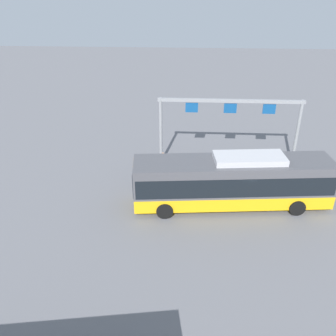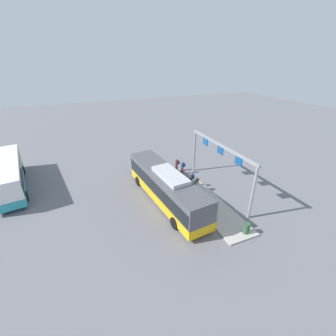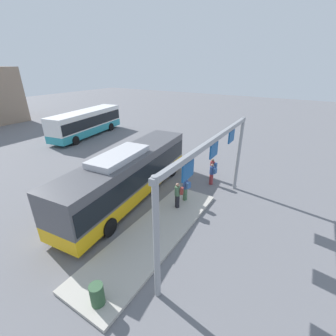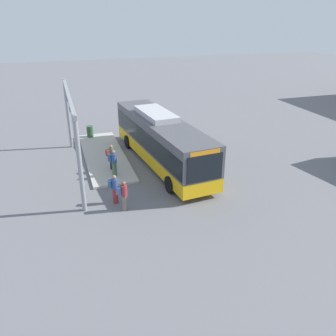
{
  "view_description": "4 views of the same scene",
  "coord_description": "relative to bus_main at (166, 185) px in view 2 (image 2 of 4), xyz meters",
  "views": [
    {
      "loc": [
        2.79,
        19.19,
        12.59
      ],
      "look_at": [
        4.05,
        -1.92,
        1.51
      ],
      "focal_mm": 38.29,
      "sensor_mm": 36.0,
      "label": 1
    },
    {
      "loc": [
        -17.11,
        6.97,
        12.67
      ],
      "look_at": [
        3.63,
        -1.77,
        1.62
      ],
      "focal_mm": 24.13,
      "sensor_mm": 36.0,
      "label": 2
    },
    {
      "loc": [
        -10.3,
        -9.3,
        8.27
      ],
      "look_at": [
        2.15,
        -1.65,
        1.7
      ],
      "focal_mm": 24.58,
      "sensor_mm": 36.0,
      "label": 3
    },
    {
      "loc": [
        21.38,
        -6.43,
        9.56
      ],
      "look_at": [
        3.71,
        -0.71,
        1.28
      ],
      "focal_mm": 37.39,
      "sensor_mm": 36.0,
      "label": 4
    }
  ],
  "objects": [
    {
      "name": "ground_plane",
      "position": [
        0.01,
        0.0,
        -1.81
      ],
      "size": [
        120.0,
        120.0,
        0.0
      ],
      "primitive_type": "plane",
      "color": "slate"
    },
    {
      "name": "platform_curb",
      "position": [
        -2.37,
        -3.59,
        -1.73
      ],
      "size": [
        10.0,
        2.8,
        0.16
      ],
      "primitive_type": "cube",
      "color": "#B2ADA3",
      "rests_on": "ground"
    },
    {
      "name": "bus_main",
      "position": [
        0.0,
        0.0,
        0.0
      ],
      "size": [
        12.17,
        3.7,
        3.46
      ],
      "rotation": [
        0.0,
        0.0,
        0.1
      ],
      "color": "#EAAD14",
      "rests_on": "ground"
    },
    {
      "name": "bus_background_left",
      "position": [
        8.71,
        14.33,
        -0.03
      ],
      "size": [
        11.01,
        4.2,
        3.1
      ],
      "rotation": [
        0.0,
        0.0,
        3.3
      ],
      "color": "teal",
      "rests_on": "ground"
    },
    {
      "name": "person_boarding",
      "position": [
        5.45,
        -3.7,
        -0.92
      ],
      "size": [
        0.36,
        0.54,
        1.67
      ],
      "rotation": [
        0.0,
        0.0,
        1.52
      ],
      "color": "slate",
      "rests_on": "ground"
    },
    {
      "name": "person_waiting_near",
      "position": [
        4.54,
        -4.03,
        -0.92
      ],
      "size": [
        0.4,
        0.57,
        1.67
      ],
      "rotation": [
        0.0,
        0.0,
        1.39
      ],
      "color": "maroon",
      "rests_on": "ground"
    },
    {
      "name": "person_waiting_mid",
      "position": [
        1.31,
        -3.5,
        -0.76
      ],
      "size": [
        0.45,
        0.59,
        1.67
      ],
      "rotation": [
        0.0,
        0.0,
        1.28
      ],
      "color": "#476B4C",
      "rests_on": "platform_curb"
    },
    {
      "name": "person_waiting_far",
      "position": [
        0.33,
        -3.49,
        -0.76
      ],
      "size": [
        0.46,
        0.59,
        1.67
      ],
      "rotation": [
        0.0,
        0.0,
        1.9
      ],
      "color": "black",
      "rests_on": "platform_curb"
    },
    {
      "name": "platform_sign_gantry",
      "position": [
        -0.18,
        -5.7,
        2.0
      ],
      "size": [
        10.41,
        0.24,
        5.2
      ],
      "color": "gray",
      "rests_on": "ground"
    },
    {
      "name": "trash_bin",
      "position": [
        -6.75,
        -4.08,
        -1.2
      ],
      "size": [
        0.52,
        0.52,
        0.9
      ],
      "primitive_type": "cylinder",
      "color": "#2D5133",
      "rests_on": "platform_curb"
    }
  ]
}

